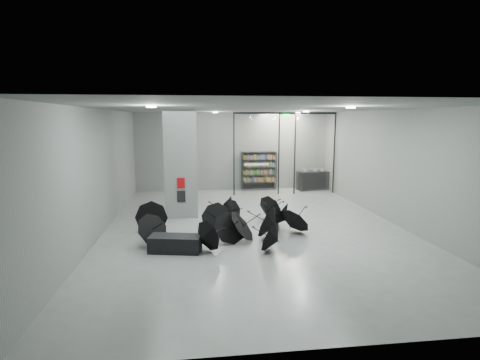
{
  "coord_description": "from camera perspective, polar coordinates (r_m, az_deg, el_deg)",
  "views": [
    {
      "loc": [
        -2.01,
        -12.34,
        3.68
      ],
      "look_at": [
        -0.3,
        1.5,
        1.4
      ],
      "focal_mm": 28.09,
      "sensor_mm": 36.0,
      "label": 1
    }
  ],
  "objects": [
    {
      "name": "umbrella_cluster",
      "position": [
        12.16,
        -0.42,
        -6.79
      ],
      "size": [
        5.9,
        4.65,
        1.3
      ],
      "color": "black",
      "rests_on": "ground"
    },
    {
      "name": "exit_sign",
      "position": [
        18.19,
        7.09,
        9.65
      ],
      "size": [
        0.3,
        0.06,
        0.15
      ],
      "primitive_type": "cube",
      "color": "#0CE533",
      "rests_on": "room"
    },
    {
      "name": "bench",
      "position": [
        10.79,
        -9.81,
        -9.51
      ],
      "size": [
        1.52,
        0.88,
        0.46
      ],
      "primitive_type": "cube",
      "rotation": [
        0.0,
        0.0,
        -0.2
      ],
      "color": "black",
      "rests_on": "ground"
    },
    {
      "name": "column",
      "position": [
        14.45,
        -8.94,
        2.49
      ],
      "size": [
        1.2,
        1.2,
        4.0
      ],
      "primitive_type": "cube",
      "color": "slate",
      "rests_on": "ground"
    },
    {
      "name": "shop_counter",
      "position": [
        19.98,
        10.98,
        -0.08
      ],
      "size": [
        1.73,
        0.98,
        0.98
      ],
      "primitive_type": "cube",
      "rotation": [
        0.0,
        0.0,
        0.21
      ],
      "color": "black",
      "rests_on": "ground"
    },
    {
      "name": "glass_partition",
      "position": [
        18.44,
        6.82,
        4.56
      ],
      "size": [
        5.06,
        0.08,
        4.0
      ],
      "color": "silver",
      "rests_on": "ground"
    },
    {
      "name": "room",
      "position": [
        12.54,
        2.21,
        5.45
      ],
      "size": [
        14.0,
        14.02,
        4.01
      ],
      "color": "gray",
      "rests_on": "ground"
    },
    {
      "name": "info_panel",
      "position": [
        14.02,
        -8.91,
        -2.47
      ],
      "size": [
        0.3,
        0.03,
        0.42
      ],
      "primitive_type": "cube",
      "color": "black",
      "rests_on": "column"
    },
    {
      "name": "bookshelf",
      "position": [
        19.57,
        2.88,
        1.39
      ],
      "size": [
        1.83,
        0.49,
        1.99
      ],
      "primitive_type": null,
      "rotation": [
        0.0,
        0.0,
        0.07
      ],
      "color": "black",
      "rests_on": "ground"
    },
    {
      "name": "fire_cabinet",
      "position": [
        13.93,
        -8.96,
        -0.46
      ],
      "size": [
        0.28,
        0.04,
        0.38
      ],
      "primitive_type": "cube",
      "color": "#A50A07",
      "rests_on": "column"
    }
  ]
}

